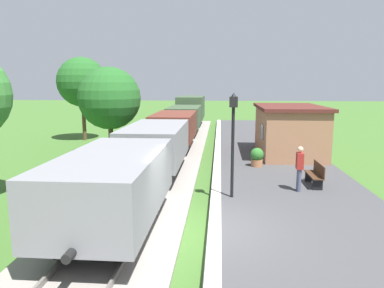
{
  "coord_description": "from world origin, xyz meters",
  "views": [
    {
      "loc": [
        0.5,
        -9.47,
        4.25
      ],
      "look_at": [
        -0.73,
        6.24,
        1.56
      ],
      "focal_mm": 33.23,
      "sensor_mm": 36.0,
      "label": 1
    }
  ],
  "objects_px": {
    "potted_planter": "(257,157)",
    "tree_field_left": "(82,82)",
    "bench_near_hut": "(316,174)",
    "lamp_post_near": "(233,126)",
    "tree_trackside_far": "(109,98)",
    "station_hut": "(289,130)",
    "person_waiting": "(299,167)",
    "freight_train": "(176,126)"
  },
  "relations": [
    {
      "from": "potted_planter",
      "to": "lamp_post_near",
      "type": "bearing_deg",
      "value": -105.65
    },
    {
      "from": "potted_planter",
      "to": "person_waiting",
      "type": "bearing_deg",
      "value": -73.81
    },
    {
      "from": "bench_near_hut",
      "to": "potted_planter",
      "type": "relative_size",
      "value": 1.64
    },
    {
      "from": "potted_planter",
      "to": "tree_field_left",
      "type": "relative_size",
      "value": 0.15
    },
    {
      "from": "lamp_post_near",
      "to": "tree_trackside_far",
      "type": "bearing_deg",
      "value": 130.23
    },
    {
      "from": "station_hut",
      "to": "tree_field_left",
      "type": "height_order",
      "value": "tree_field_left"
    },
    {
      "from": "tree_trackside_far",
      "to": "tree_field_left",
      "type": "distance_m",
      "value": 6.87
    },
    {
      "from": "bench_near_hut",
      "to": "tree_field_left",
      "type": "bearing_deg",
      "value": 139.29
    },
    {
      "from": "potted_planter",
      "to": "tree_field_left",
      "type": "bearing_deg",
      "value": 143.64
    },
    {
      "from": "person_waiting",
      "to": "lamp_post_near",
      "type": "relative_size",
      "value": 0.46
    },
    {
      "from": "freight_train",
      "to": "potted_planter",
      "type": "distance_m",
      "value": 7.63
    },
    {
      "from": "station_hut",
      "to": "freight_train",
      "type": "bearing_deg",
      "value": 157.67
    },
    {
      "from": "freight_train",
      "to": "lamp_post_near",
      "type": "relative_size",
      "value": 8.81
    },
    {
      "from": "lamp_post_near",
      "to": "tree_field_left",
      "type": "height_order",
      "value": "tree_field_left"
    },
    {
      "from": "potted_planter",
      "to": "station_hut",
      "type": "bearing_deg",
      "value": 56.7
    },
    {
      "from": "freight_train",
      "to": "tree_trackside_far",
      "type": "distance_m",
      "value": 4.84
    },
    {
      "from": "station_hut",
      "to": "potted_planter",
      "type": "xyz_separation_m",
      "value": [
        -2.07,
        -3.15,
        -0.93
      ]
    },
    {
      "from": "freight_train",
      "to": "lamp_post_near",
      "type": "bearing_deg",
      "value": -72.76
    },
    {
      "from": "tree_trackside_far",
      "to": "potted_planter",
      "type": "bearing_deg",
      "value": -21.52
    },
    {
      "from": "freight_train",
      "to": "person_waiting",
      "type": "bearing_deg",
      "value": -59.31
    },
    {
      "from": "lamp_post_near",
      "to": "tree_trackside_far",
      "type": "distance_m",
      "value": 10.7
    },
    {
      "from": "person_waiting",
      "to": "bench_near_hut",
      "type": "bearing_deg",
      "value": -133.56
    },
    {
      "from": "station_hut",
      "to": "tree_trackside_far",
      "type": "distance_m",
      "value": 10.48
    },
    {
      "from": "freight_train",
      "to": "person_waiting",
      "type": "relative_size",
      "value": 19.06
    },
    {
      "from": "lamp_post_near",
      "to": "bench_near_hut",
      "type": "bearing_deg",
      "value": 26.79
    },
    {
      "from": "lamp_post_near",
      "to": "station_hut",
      "type": "bearing_deg",
      "value": 66.84
    },
    {
      "from": "freight_train",
      "to": "bench_near_hut",
      "type": "bearing_deg",
      "value": -53.73
    },
    {
      "from": "freight_train",
      "to": "tree_field_left",
      "type": "height_order",
      "value": "tree_field_left"
    },
    {
      "from": "station_hut",
      "to": "tree_trackside_far",
      "type": "xyz_separation_m",
      "value": [
        -10.34,
        0.11,
        1.74
      ]
    },
    {
      "from": "tree_trackside_far",
      "to": "tree_field_left",
      "type": "height_order",
      "value": "tree_field_left"
    },
    {
      "from": "lamp_post_near",
      "to": "potted_planter",
      "type": "bearing_deg",
      "value": 74.35
    },
    {
      "from": "tree_field_left",
      "to": "station_hut",
      "type": "bearing_deg",
      "value": -22.11
    },
    {
      "from": "station_hut",
      "to": "bench_near_hut",
      "type": "distance_m",
      "value": 6.42
    },
    {
      "from": "lamp_post_near",
      "to": "tree_field_left",
      "type": "relative_size",
      "value": 0.6
    },
    {
      "from": "person_waiting",
      "to": "lamp_post_near",
      "type": "bearing_deg",
      "value": 22.75
    },
    {
      "from": "tree_field_left",
      "to": "freight_train",
      "type": "bearing_deg",
      "value": -21.9
    },
    {
      "from": "station_hut",
      "to": "person_waiting",
      "type": "bearing_deg",
      "value": -97.29
    },
    {
      "from": "bench_near_hut",
      "to": "potted_planter",
      "type": "xyz_separation_m",
      "value": [
        -1.98,
        3.2,
        0.0
      ]
    },
    {
      "from": "bench_near_hut",
      "to": "tree_field_left",
      "type": "height_order",
      "value": "tree_field_left"
    },
    {
      "from": "lamp_post_near",
      "to": "tree_trackside_far",
      "type": "xyz_separation_m",
      "value": [
        -6.9,
        8.15,
        0.59
      ]
    },
    {
      "from": "freight_train",
      "to": "tree_field_left",
      "type": "bearing_deg",
      "value": 158.1
    },
    {
      "from": "bench_near_hut",
      "to": "station_hut",
      "type": "bearing_deg",
      "value": 89.18
    }
  ]
}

